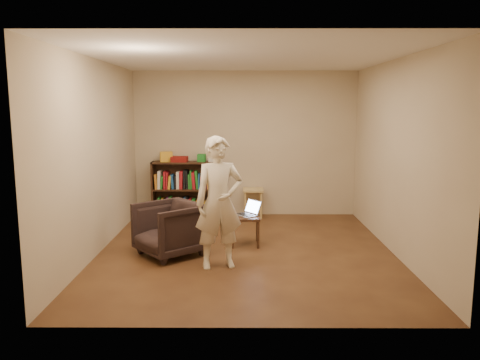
{
  "coord_description": "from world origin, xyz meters",
  "views": [
    {
      "loc": [
        -0.05,
        -6.2,
        1.97
      ],
      "look_at": [
        -0.08,
        0.35,
        0.94
      ],
      "focal_mm": 35.0,
      "sensor_mm": 36.0,
      "label": 1
    }
  ],
  "objects_px": {
    "bookshelf": "(186,192)",
    "stool": "(253,194)",
    "person": "(219,203)",
    "laptop": "(249,212)",
    "armchair": "(170,229)",
    "side_table": "(245,221)"
  },
  "relations": [
    {
      "from": "bookshelf",
      "to": "stool",
      "type": "xyz_separation_m",
      "value": [
        1.21,
        -0.06,
        -0.02
      ]
    },
    {
      "from": "stool",
      "to": "laptop",
      "type": "distance_m",
      "value": 1.67
    },
    {
      "from": "person",
      "to": "side_table",
      "type": "bearing_deg",
      "value": 55.77
    },
    {
      "from": "stool",
      "to": "side_table",
      "type": "relative_size",
      "value": 1.22
    },
    {
      "from": "stool",
      "to": "armchair",
      "type": "height_order",
      "value": "armchair"
    },
    {
      "from": "armchair",
      "to": "person",
      "type": "bearing_deg",
      "value": 15.38
    },
    {
      "from": "bookshelf",
      "to": "side_table",
      "type": "xyz_separation_m",
      "value": [
        1.06,
        -1.77,
        -0.09
      ]
    },
    {
      "from": "laptop",
      "to": "person",
      "type": "height_order",
      "value": "person"
    },
    {
      "from": "stool",
      "to": "armchair",
      "type": "bearing_deg",
      "value": -118.14
    },
    {
      "from": "stool",
      "to": "side_table",
      "type": "height_order",
      "value": "stool"
    },
    {
      "from": "bookshelf",
      "to": "person",
      "type": "distance_m",
      "value": 2.83
    },
    {
      "from": "person",
      "to": "laptop",
      "type": "bearing_deg",
      "value": 54.2
    },
    {
      "from": "bookshelf",
      "to": "side_table",
      "type": "bearing_deg",
      "value": -59.13
    },
    {
      "from": "stool",
      "to": "armchair",
      "type": "xyz_separation_m",
      "value": [
        -1.17,
        -2.18,
        -0.06
      ]
    },
    {
      "from": "armchair",
      "to": "side_table",
      "type": "relative_size",
      "value": 1.84
    },
    {
      "from": "bookshelf",
      "to": "stool",
      "type": "bearing_deg",
      "value": -3.02
    },
    {
      "from": "bookshelf",
      "to": "laptop",
      "type": "xyz_separation_m",
      "value": [
        1.11,
        -1.73,
        0.04
      ]
    },
    {
      "from": "armchair",
      "to": "stool",
      "type": "bearing_deg",
      "value": 111.48
    },
    {
      "from": "stool",
      "to": "bookshelf",
      "type": "bearing_deg",
      "value": 176.98
    },
    {
      "from": "bookshelf",
      "to": "person",
      "type": "bearing_deg",
      "value": -74.83
    },
    {
      "from": "side_table",
      "to": "person",
      "type": "height_order",
      "value": "person"
    },
    {
      "from": "stool",
      "to": "person",
      "type": "height_order",
      "value": "person"
    }
  ]
}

